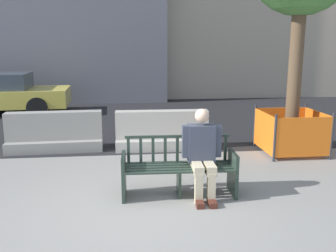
{
  "coord_description": "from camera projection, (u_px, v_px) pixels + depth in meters",
  "views": [
    {
      "loc": [
        -0.06,
        -4.78,
        2.23
      ],
      "look_at": [
        0.68,
        1.98,
        0.75
      ],
      "focal_mm": 40.0,
      "sensor_mm": 36.0,
      "label": 1
    }
  ],
  "objects": [
    {
      "name": "seated_person",
      "position": [
        202.0,
        151.0,
        5.51
      ],
      "size": [
        0.58,
        0.73,
        1.31
      ],
      "color": "#383D4C",
      "rests_on": "ground"
    },
    {
      "name": "street_asphalt",
      "position": [
        129.0,
        107.0,
        13.58
      ],
      "size": [
        120.0,
        12.0,
        0.01
      ],
      "primitive_type": "cube",
      "color": "black",
      "rests_on": "ground"
    },
    {
      "name": "construction_fence",
      "position": [
        291.0,
        131.0,
        7.83
      ],
      "size": [
        1.21,
        1.21,
        0.94
      ],
      "color": "#2D2D33",
      "rests_on": "ground"
    },
    {
      "name": "street_bench",
      "position": [
        179.0,
        170.0,
        5.6
      ],
      "size": [
        1.7,
        0.58,
        0.88
      ],
      "color": "#28382D",
      "rests_on": "ground"
    },
    {
      "name": "jersey_barrier_left",
      "position": [
        55.0,
        135.0,
        8.02
      ],
      "size": [
        2.03,
        0.76,
        0.84
      ],
      "color": "gray",
      "rests_on": "ground"
    },
    {
      "name": "jersey_barrier_centre",
      "position": [
        162.0,
        133.0,
        8.16
      ],
      "size": [
        2.01,
        0.72,
        0.84
      ],
      "color": "#ADA89E",
      "rests_on": "ground"
    },
    {
      "name": "ground_plane",
      "position": [
        135.0,
        211.0,
        5.13
      ],
      "size": [
        200.0,
        200.0,
        0.0
      ],
      "primitive_type": "plane",
      "color": "gray"
    }
  ]
}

